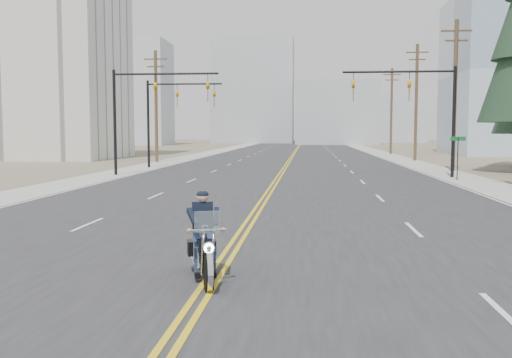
{
  "coord_description": "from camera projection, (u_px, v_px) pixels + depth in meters",
  "views": [
    {
      "loc": [
        1.86,
        -5.11,
        2.94
      ],
      "look_at": [
        0.4,
        10.79,
        1.6
      ],
      "focal_mm": 40.0,
      "sensor_mm": 36.0,
      "label": 1
    }
  ],
  "objects": [
    {
      "name": "road",
      "position": [
        294.0,
        154.0,
        74.95
      ],
      "size": [
        20.0,
        200.0,
        0.01
      ],
      "primitive_type": "cube",
      "color": "#303033",
      "rests_on": "ground"
    },
    {
      "name": "sidewalk_left",
      "position": [
        208.0,
        153.0,
        76.0
      ],
      "size": [
        3.0,
        200.0,
        0.01
      ],
      "primitive_type": "cube",
      "color": "#A5A5A0",
      "rests_on": "ground"
    },
    {
      "name": "sidewalk_right",
      "position": [
        383.0,
        154.0,
        73.91
      ],
      "size": [
        3.0,
        200.0,
        0.01
      ],
      "primitive_type": "cube",
      "color": "#A5A5A0",
      "rests_on": "ground"
    },
    {
      "name": "traffic_mast_left",
      "position": [
        144.0,
        101.0,
        37.65
      ],
      "size": [
        7.1,
        0.26,
        7.0
      ],
      "color": "black",
      "rests_on": "ground"
    },
    {
      "name": "traffic_mast_right",
      "position": [
        421.0,
        100.0,
        36.02
      ],
      "size": [
        7.1,
        0.26,
        7.0
      ],
      "color": "black",
      "rests_on": "ground"
    },
    {
      "name": "traffic_mast_far",
      "position": [
        169.0,
        107.0,
        45.62
      ],
      "size": [
        6.1,
        0.26,
        7.0
      ],
      "color": "black",
      "rests_on": "ground"
    },
    {
      "name": "street_sign",
      "position": [
        458.0,
        150.0,
        34.13
      ],
      "size": [
        0.9,
        0.06,
        2.62
      ],
      "color": "black",
      "rests_on": "ground"
    },
    {
      "name": "utility_pole_c",
      "position": [
        455.0,
        93.0,
        41.58
      ],
      "size": [
        2.2,
        0.3,
        11.0
      ],
      "color": "brown",
      "rests_on": "ground"
    },
    {
      "name": "utility_pole_d",
      "position": [
        416.0,
        101.0,
        56.45
      ],
      "size": [
        2.2,
        0.3,
        11.5
      ],
      "color": "brown",
      "rests_on": "ground"
    },
    {
      "name": "utility_pole_e",
      "position": [
        391.0,
        110.0,
        73.34
      ],
      "size": [
        2.2,
        0.3,
        11.0
      ],
      "color": "brown",
      "rests_on": "ground"
    },
    {
      "name": "utility_pole_left",
      "position": [
        156.0,
        104.0,
        53.8
      ],
      "size": [
        2.2,
        0.3,
        10.5
      ],
      "color": "brown",
      "rests_on": "ground"
    },
    {
      "name": "apartment_block",
      "position": [
        31.0,
        19.0,
        61.36
      ],
      "size": [
        18.0,
        14.0,
        30.0
      ],
      "primitive_type": "cube",
      "color": "silver",
      "rests_on": "ground"
    },
    {
      "name": "haze_bldg_a",
      "position": [
        136.0,
        94.0,
        121.88
      ],
      "size": [
        14.0,
        12.0,
        22.0
      ],
      "primitive_type": "cube",
      "color": "#B7BCC6",
      "rests_on": "ground"
    },
    {
      "name": "haze_bldg_b",
      "position": [
        336.0,
        113.0,
        128.22
      ],
      "size": [
        18.0,
        14.0,
        14.0
      ],
      "primitive_type": "cube",
      "color": "#ADB2B7",
      "rests_on": "ground"
    },
    {
      "name": "haze_bldg_c",
      "position": [
        506.0,
        100.0,
        110.25
      ],
      "size": [
        16.0,
        12.0,
        18.0
      ],
      "primitive_type": "cube",
      "color": "#B7BCC6",
      "rests_on": "ground"
    },
    {
      "name": "haze_bldg_d",
      "position": [
        254.0,
        92.0,
        144.42
      ],
      "size": [
        20.0,
        15.0,
        26.0
      ],
      "primitive_type": "cube",
      "color": "#ADB2B7",
      "rests_on": "ground"
    },
    {
      "name": "haze_bldg_e",
      "position": [
        396.0,
        120.0,
        151.56
      ],
      "size": [
        14.0,
        14.0,
        12.0
      ],
      "primitive_type": "cube",
      "color": "#B7BCC6",
      "rests_on": "ground"
    },
    {
      "name": "haze_bldg_f",
      "position": [
        94.0,
        110.0,
        138.38
      ],
      "size": [
        12.0,
        12.0,
        16.0
      ],
      "primitive_type": "cube",
      "color": "#ADB2B7",
      "rests_on": "ground"
    },
    {
      "name": "motorcyclist",
      "position": [
        204.0,
        237.0,
        11.18
      ],
      "size": [
        1.53,
        2.42,
        1.75
      ],
      "primitive_type": null,
      "rotation": [
        0.0,
        0.0,
        3.42
      ],
      "color": "black",
      "rests_on": "ground"
    }
  ]
}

